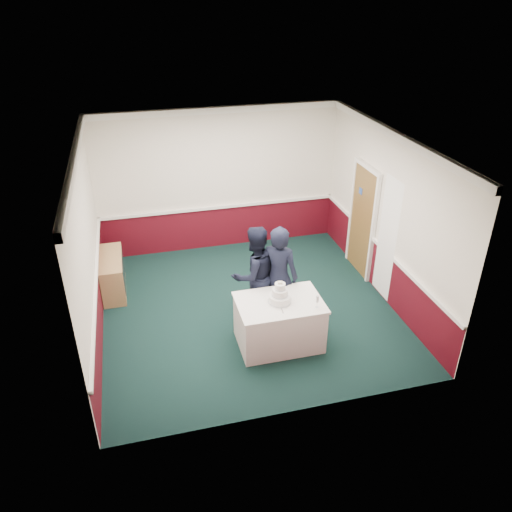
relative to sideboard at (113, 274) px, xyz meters
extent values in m
plane|color=black|center=(2.28, -1.20, -0.35)|extent=(5.00, 5.00, 0.00)
cube|color=silver|center=(2.28, 1.27, 1.15)|extent=(5.00, 0.05, 3.00)
cube|color=silver|center=(-0.20, -1.20, 1.15)|extent=(0.05, 5.00, 3.00)
cube|color=silver|center=(4.75, -1.20, 1.15)|extent=(0.05, 5.00, 3.00)
cube|color=white|center=(2.28, -1.20, 2.62)|extent=(5.00, 5.00, 0.05)
cube|color=#4B0A14|center=(2.28, 1.28, 0.10)|extent=(5.00, 0.02, 0.90)
cube|color=white|center=(2.28, 1.27, 0.57)|extent=(4.98, 0.05, 0.06)
cube|color=white|center=(2.28, 1.26, 2.58)|extent=(5.00, 0.08, 0.12)
cube|color=brown|center=(4.74, -0.40, 0.70)|extent=(0.05, 0.90, 2.10)
cube|color=#234799|center=(4.71, -0.25, 1.27)|extent=(0.01, 0.12, 0.12)
cube|color=white|center=(4.70, -1.45, 0.85)|extent=(0.02, 0.60, 2.20)
cube|color=#9F7D4D|center=(0.00, 0.00, 0.00)|extent=(0.40, 1.20, 0.70)
cube|color=black|center=(0.20, 0.00, 0.05)|extent=(0.01, 1.00, 0.50)
cube|color=white|center=(2.53, -2.25, 0.03)|extent=(1.28, 0.88, 0.76)
cube|color=white|center=(2.53, -2.25, 0.42)|extent=(1.32, 0.92, 0.04)
cylinder|color=white|center=(2.53, -2.25, 0.50)|extent=(0.34, 0.34, 0.12)
cylinder|color=silver|center=(2.53, -2.25, 0.45)|extent=(0.35, 0.35, 0.03)
cylinder|color=white|center=(2.53, -2.25, 0.61)|extent=(0.24, 0.24, 0.11)
cylinder|color=silver|center=(2.53, -2.25, 0.57)|extent=(0.25, 0.25, 0.02)
cylinder|color=white|center=(2.53, -2.25, 0.72)|extent=(0.16, 0.16, 0.10)
cylinder|color=silver|center=(2.53, -2.25, 0.68)|extent=(0.17, 0.17, 0.02)
sphere|color=#EDE5C9|center=(2.53, -2.25, 0.79)|extent=(0.03, 0.03, 0.03)
sphere|color=#EDE5C9|center=(2.56, -2.24, 0.79)|extent=(0.03, 0.03, 0.03)
sphere|color=#EDE5C9|center=(2.51, -2.23, 0.79)|extent=(0.03, 0.03, 0.03)
sphere|color=#EDE5C9|center=(2.55, -2.28, 0.79)|extent=(0.03, 0.03, 0.03)
sphere|color=#EDE5C9|center=(2.50, -2.27, 0.79)|extent=(0.03, 0.03, 0.03)
cube|color=silver|center=(2.50, -2.45, 0.44)|extent=(0.03, 0.22, 0.00)
cylinder|color=silver|center=(3.03, -2.53, 0.44)|extent=(0.05, 0.05, 0.01)
cylinder|color=silver|center=(3.03, -2.53, 0.49)|extent=(0.01, 0.01, 0.09)
cylinder|color=silver|center=(3.03, -2.53, 0.59)|extent=(0.04, 0.04, 0.11)
imported|color=black|center=(2.33, -1.49, 0.51)|extent=(0.98, 0.85, 1.71)
imported|color=black|center=(2.68, -1.69, 0.54)|extent=(0.78, 0.71, 1.79)
camera|label=1|loc=(0.60, -8.31, 4.75)|focal=35.00mm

